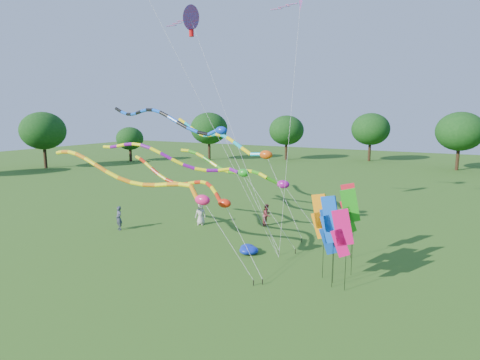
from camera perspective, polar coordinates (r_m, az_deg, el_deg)
The scene contains 20 objects.
ground at distance 22.25m, azimuth -4.81°, elevation -13.71°, with size 160.00×160.00×0.00m, color #295817.
tree_ring at distance 19.82m, azimuth -1.89°, elevation -0.30°, with size 119.14×113.50×9.58m.
tube_kite_red at distance 25.17m, azimuth -7.12°, elevation -0.68°, with size 11.83×3.95×6.22m.
tube_kite_orange at distance 24.77m, azimuth -14.09°, elevation 0.21°, with size 15.54×1.13×6.91m.
tube_kite_purple at distance 27.44m, azimuth -8.01°, elevation 2.78°, with size 14.59×1.88×7.29m.
tube_kite_blue at distance 29.16m, azimuth -9.46°, elevation 8.29°, with size 15.35×2.30×9.72m.
tube_kite_cyan at distance 33.50m, azimuth -2.06°, elevation 5.67°, with size 15.46×7.43×8.75m.
tube_kite_green at distance 31.64m, azimuth 0.52°, elevation 1.19°, with size 13.08×2.17×6.18m.
delta_kite_high_a at distance 31.60m, azimuth -7.12°, elevation 21.93°, with size 11.32×5.13×18.25m.
delta_kite_high_c at distance 30.92m, azimuth 8.61°, elevation 23.93°, with size 3.93×8.05×17.83m.
banner_pole_orange at distance 21.68m, azimuth 11.35°, elevation -5.11°, with size 1.16×0.28×4.62m.
banner_pole_magenta_b at distance 20.38m, azimuth 14.28°, elevation -7.34°, with size 1.13×0.44×4.22m.
banner_pole_blue_a at distance 20.58m, azimuth 12.66°, elevation -5.54°, with size 1.15×0.33×4.76m.
banner_pole_red at distance 24.94m, azimuth 15.25°, elevation -3.23°, with size 1.15×0.35×4.66m.
banner_pole_green at distance 22.19m, azimuth 15.29°, elevation -4.30°, with size 1.09×0.54×4.86m.
banner_pole_blue_b at distance 21.21m, azimuth 12.65°, elevation -7.14°, with size 1.16×0.26×4.02m.
blue_nylon_heap at distance 25.61m, azimuth 1.50°, elevation -10.02°, with size 1.47×1.54×0.42m.
person_a at distance 31.90m, azimuth -5.62°, elevation -4.83°, with size 0.85×0.55×1.74m, color beige.
person_b at distance 31.71m, azimuth -16.84°, elevation -5.22°, with size 0.66×0.43×1.81m, color #383C4F.
person_c at distance 31.54m, azimuth 3.85°, elevation -4.98°, with size 0.84×0.65×1.73m, color maroon.
Camera 1 is at (11.37, -16.98, 8.80)m, focal length 30.00 mm.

